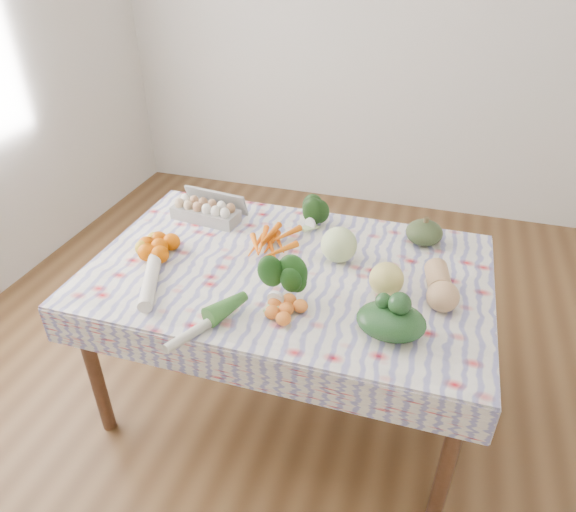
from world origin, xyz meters
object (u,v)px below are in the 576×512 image
object	(u,v)px
kabocha_squash	(424,232)
cabbage	(339,245)
butternut_squash	(441,284)
grapefruit	(386,279)
egg_carton	(205,212)
dining_table	(288,284)

from	to	relation	value
kabocha_squash	cabbage	bearing A→B (deg)	-142.98
butternut_squash	grapefruit	world-z (taller)	grapefruit
egg_carton	grapefruit	xyz separation A→B (m)	(0.92, -0.34, 0.02)
egg_carton	kabocha_squash	size ratio (longest dim) A/B	2.02
egg_carton	cabbage	xyz separation A→B (m)	(0.70, -0.16, 0.03)
kabocha_squash	grapefruit	bearing A→B (deg)	-104.37
cabbage	dining_table	bearing A→B (deg)	-147.77
cabbage	butternut_squash	world-z (taller)	cabbage
egg_carton	butternut_squash	distance (m)	1.16
kabocha_squash	butternut_squash	size ratio (longest dim) A/B	0.62
cabbage	butternut_squash	bearing A→B (deg)	-17.95
dining_table	kabocha_squash	bearing A→B (deg)	35.36
cabbage	butternut_squash	xyz separation A→B (m)	(0.43, -0.14, -0.02)
egg_carton	dining_table	bearing A→B (deg)	-21.98
butternut_squash	kabocha_squash	bearing A→B (deg)	92.88
grapefruit	egg_carton	bearing A→B (deg)	159.94
butternut_squash	cabbage	bearing A→B (deg)	151.80
cabbage	grapefruit	distance (m)	0.29
dining_table	cabbage	world-z (taller)	cabbage
dining_table	kabocha_squash	distance (m)	0.66
egg_carton	butternut_squash	bearing A→B (deg)	-8.01
egg_carton	kabocha_squash	distance (m)	1.04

